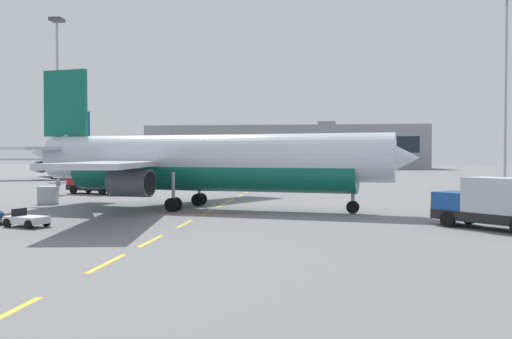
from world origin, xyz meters
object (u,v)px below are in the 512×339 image
at_px(catering_truck, 94,180).
at_px(fuel_service_truck, 496,202).
at_px(airliner_foreground, 202,162).
at_px(ground_crew_worker, 445,207).
at_px(uld_cargo_container, 48,195).
at_px(apron_light_mast_near, 57,82).
at_px(pushback_tug, 478,205).
at_px(airliner_mid_left, 65,158).
at_px(apron_light_mast_far, 506,68).

xyz_separation_m(catering_truck, fuel_service_truck, (36.62, -26.38, 0.00)).
xyz_separation_m(airliner_foreground, fuel_service_truck, (20.25, -10.49, -2.30)).
bearing_deg(ground_crew_worker, catering_truck, 147.39).
xyz_separation_m(ground_crew_worker, uld_cargo_container, (-33.57, 9.45, -0.12)).
height_order(catering_truck, apron_light_mast_near, apron_light_mast_near).
height_order(pushback_tug, uld_cargo_container, pushback_tug).
xyz_separation_m(airliner_mid_left, catering_truck, (23.37, -40.74, -2.26)).
bearing_deg(apron_light_mast_near, airliner_mid_left, 113.86).
xyz_separation_m(apron_light_mast_near, apron_light_mast_far, (65.16, 4.70, 1.48)).
relative_size(airliner_foreground, catering_truck, 4.69).
relative_size(pushback_tug, ground_crew_worker, 3.97).
bearing_deg(airliner_mid_left, apron_light_mast_far, -14.50).
bearing_deg(pushback_tug, airliner_foreground, 169.38).
height_order(pushback_tug, fuel_service_truck, fuel_service_truck).
xyz_separation_m(uld_cargo_container, apron_light_mast_near, (-13.64, 29.10, 14.63)).
bearing_deg(airliner_foreground, fuel_service_truck, -27.38).
bearing_deg(apron_light_mast_far, pushback_tug, -110.28).
bearing_deg(airliner_mid_left, fuel_service_truck, -48.21).
height_order(fuel_service_truck, apron_light_mast_far, apron_light_mast_far).
bearing_deg(uld_cargo_container, airliner_mid_left, 114.55).
height_order(pushback_tug, airliner_mid_left, airliner_mid_left).
distance_m(catering_truck, uld_cargo_container, 12.76).
height_order(airliner_mid_left, catering_truck, airliner_mid_left).
bearing_deg(airliner_foreground, airliner_mid_left, 125.06).
relative_size(fuel_service_truck, uld_cargo_container, 3.42).
xyz_separation_m(fuel_service_truck, uld_cargo_container, (-35.58, 13.69, -0.85)).
bearing_deg(uld_cargo_container, catering_truck, 94.69).
xyz_separation_m(catering_truck, apron_light_mast_near, (-12.60, 16.41, 13.78)).
xyz_separation_m(airliner_mid_left, fuel_service_truck, (59.99, -67.12, -2.26)).
bearing_deg(fuel_service_truck, uld_cargo_container, 158.96).
bearing_deg(fuel_service_truck, pushback_tug, 83.05).
relative_size(airliner_foreground, ground_crew_worker, 21.29).
relative_size(airliner_mid_left, uld_cargo_container, 15.40).
relative_size(fuel_service_truck, apron_light_mast_near, 0.27).
distance_m(pushback_tug, uld_cargo_container, 37.08).
distance_m(airliner_foreground, fuel_service_truck, 22.93).
xyz_separation_m(catering_truck, uld_cargo_container, (1.04, -12.69, -0.85)).
bearing_deg(airliner_foreground, apron_light_mast_near, 131.90).
bearing_deg(airliner_mid_left, airliner_foreground, -54.94).
bearing_deg(ground_crew_worker, uld_cargo_container, 164.27).
xyz_separation_m(airliner_foreground, apron_light_mast_near, (-28.97, 32.29, 11.48)).
bearing_deg(catering_truck, airliner_foreground, -44.14).
xyz_separation_m(pushback_tug, apron_light_mast_near, (-50.03, 36.24, 14.53)).
bearing_deg(apron_light_mast_far, fuel_service_truck, -108.54).
height_order(uld_cargo_container, apron_light_mast_near, apron_light_mast_near).
distance_m(catering_truck, fuel_service_truck, 45.13).
distance_m(pushback_tug, catering_truck, 42.36).
height_order(ground_crew_worker, uld_cargo_container, ground_crew_worker).
bearing_deg(apron_light_mast_far, apron_light_mast_near, -175.87).
bearing_deg(ground_crew_worker, apron_light_mast_near, 140.77).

